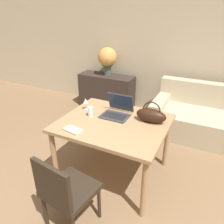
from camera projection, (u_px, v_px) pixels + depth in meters
ground_plane at (90, 217)px, 2.27m from camera, size 14.00×14.00×0.00m
wall_back at (169, 44)px, 3.99m from camera, size 10.00×0.06×2.70m
dining_table at (114, 128)px, 2.58m from camera, size 1.23×1.03×0.76m
chair at (65, 190)px, 1.97m from camera, size 0.50×0.50×0.84m
couch at (209, 120)px, 3.60m from camera, size 1.80×0.92×0.82m
sideboard at (106, 92)px, 4.61m from camera, size 1.15×0.40×0.71m
laptop at (117, 109)px, 2.69m from camera, size 0.34×0.33×0.25m
drinking_glass at (91, 112)px, 2.65m from camera, size 0.07×0.07×0.12m
wine_glass at (86, 101)px, 2.81m from camera, size 0.07×0.07×0.15m
handbag at (151, 115)px, 2.51m from camera, size 0.35×0.16×0.25m
flower_vase at (107, 59)px, 4.36m from camera, size 0.38×0.38×0.55m
book at (73, 130)px, 2.35m from camera, size 0.22×0.15×0.02m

